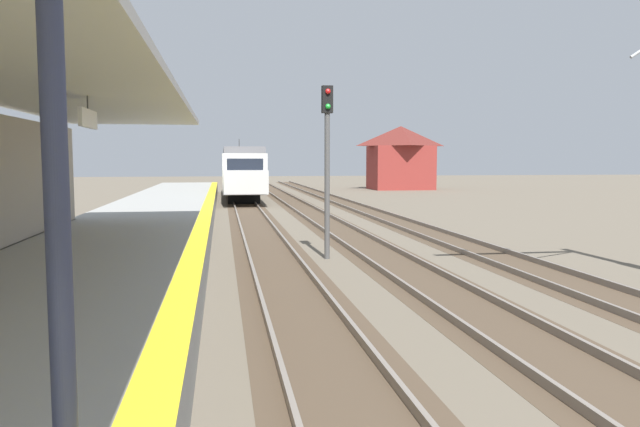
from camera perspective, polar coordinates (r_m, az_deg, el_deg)
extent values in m
cube|color=#999993|center=(18.01, -18.38, -3.36)|extent=(5.00, 80.00, 0.90)
cube|color=yellow|center=(17.73, -11.22, -1.85)|extent=(0.50, 80.00, 0.01)
cube|color=silver|center=(11.17, -25.21, 11.49)|extent=(4.40, 24.00, 0.16)
cylinder|color=#2D334C|center=(4.30, -23.19, -7.10)|extent=(0.16, 0.16, 4.27)
cube|color=white|center=(12.96, -20.95, 8.32)|extent=(0.08, 1.40, 0.36)
cylinder|color=#333333|center=(12.99, -21.00, 9.71)|extent=(0.03, 0.03, 0.27)
cube|color=#4C3D2D|center=(21.85, -5.17, -2.85)|extent=(2.34, 120.00, 0.01)
cube|color=slate|center=(21.81, -7.06, -2.68)|extent=(0.08, 120.00, 0.15)
cube|color=slate|center=(21.91, -3.29, -2.61)|extent=(0.08, 120.00, 0.15)
cube|color=#4C3D2D|center=(22.35, 3.57, -2.67)|extent=(2.34, 120.00, 0.01)
cube|color=slate|center=(22.19, 1.75, -2.51)|extent=(0.08, 120.00, 0.15)
cube|color=slate|center=(22.51, 5.36, -2.42)|extent=(0.08, 120.00, 0.15)
cube|color=#4C3D2D|center=(23.33, 11.74, -2.44)|extent=(2.34, 120.00, 0.01)
cube|color=slate|center=(23.08, 10.08, -2.29)|extent=(0.08, 120.00, 0.15)
cube|color=slate|center=(23.59, 13.38, -2.19)|extent=(0.08, 120.00, 0.15)
cube|color=silver|center=(48.46, -7.45, 3.92)|extent=(2.90, 18.00, 2.70)
cube|color=slate|center=(48.46, -7.47, 5.78)|extent=(2.67, 18.00, 0.44)
cube|color=black|center=(39.44, -7.04, 4.26)|extent=(2.32, 0.06, 1.21)
cube|color=silver|center=(38.68, -6.98, 2.94)|extent=(2.78, 1.60, 1.49)
cube|color=black|center=(48.52, -5.72, 4.42)|extent=(0.04, 15.84, 0.86)
cylinder|color=#333333|center=(52.07, -7.60, 6.46)|extent=(0.06, 0.06, 0.90)
cube|color=black|center=(42.69, -7.17, 1.48)|extent=(2.17, 2.20, 0.72)
cube|color=black|center=(54.36, -7.62, 2.24)|extent=(2.17, 2.20, 0.72)
cylinder|color=#4C4C4C|center=(18.31, 0.67, 2.54)|extent=(0.16, 0.16, 4.40)
cube|color=black|center=(18.38, 0.68, 10.66)|extent=(0.32, 0.24, 0.80)
sphere|color=red|center=(18.26, 0.76, 11.39)|extent=(0.16, 0.16, 0.16)
sphere|color=green|center=(18.22, 0.76, 10.02)|extent=(0.16, 0.16, 0.16)
cube|color=maroon|center=(62.46, 7.56, 4.29)|extent=(6.00, 4.80, 4.40)
pyramid|color=maroon|center=(62.50, 7.59, 7.22)|extent=(6.60, 5.28, 2.00)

